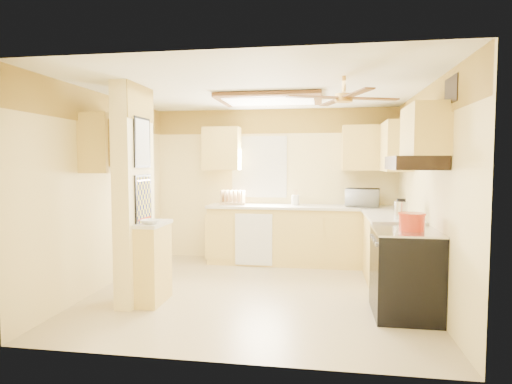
% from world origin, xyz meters
% --- Properties ---
extents(floor, '(4.00, 4.00, 0.00)m').
position_xyz_m(floor, '(0.00, 0.00, 0.00)').
color(floor, tan).
rests_on(floor, ground).
extents(ceiling, '(4.00, 4.00, 0.00)m').
position_xyz_m(ceiling, '(0.00, 0.00, 2.50)').
color(ceiling, white).
rests_on(ceiling, wall_back).
extents(wall_back, '(4.00, 0.00, 4.00)m').
position_xyz_m(wall_back, '(0.00, 1.90, 1.25)').
color(wall_back, '#FFE89B').
rests_on(wall_back, floor).
extents(wall_front, '(4.00, 0.00, 4.00)m').
position_xyz_m(wall_front, '(0.00, -1.90, 1.25)').
color(wall_front, '#FFE89B').
rests_on(wall_front, floor).
extents(wall_left, '(0.00, 3.80, 3.80)m').
position_xyz_m(wall_left, '(-2.00, 0.00, 1.25)').
color(wall_left, '#FFE89B').
rests_on(wall_left, floor).
extents(wall_right, '(0.00, 3.80, 3.80)m').
position_xyz_m(wall_right, '(2.00, 0.00, 1.25)').
color(wall_right, '#FFE89B').
rests_on(wall_right, floor).
extents(wallpaper_border, '(4.00, 0.02, 0.40)m').
position_xyz_m(wallpaper_border, '(0.00, 1.88, 2.30)').
color(wallpaper_border, gold).
rests_on(wallpaper_border, wall_back).
extents(partition_column, '(0.20, 0.70, 2.50)m').
position_xyz_m(partition_column, '(-1.35, -0.55, 1.25)').
color(partition_column, '#FFE89B').
rests_on(partition_column, floor).
extents(partition_ledge, '(0.25, 0.55, 0.90)m').
position_xyz_m(partition_ledge, '(-1.13, -0.55, 0.45)').
color(partition_ledge, '#FFE17A').
rests_on(partition_ledge, floor).
extents(ledge_top, '(0.28, 0.58, 0.04)m').
position_xyz_m(ledge_top, '(-1.13, -0.55, 0.92)').
color(ledge_top, silver).
rests_on(ledge_top, partition_ledge).
extents(lower_cabinets_back, '(3.00, 0.60, 0.90)m').
position_xyz_m(lower_cabinets_back, '(0.50, 1.60, 0.45)').
color(lower_cabinets_back, '#FFE17A').
rests_on(lower_cabinets_back, floor).
extents(lower_cabinets_right, '(0.60, 1.40, 0.90)m').
position_xyz_m(lower_cabinets_right, '(1.70, 0.60, 0.45)').
color(lower_cabinets_right, '#FFE17A').
rests_on(lower_cabinets_right, floor).
extents(countertop_back, '(3.04, 0.64, 0.04)m').
position_xyz_m(countertop_back, '(0.50, 1.59, 0.92)').
color(countertop_back, silver).
rests_on(countertop_back, lower_cabinets_back).
extents(countertop_right, '(0.64, 1.44, 0.04)m').
position_xyz_m(countertop_right, '(1.69, 0.60, 0.92)').
color(countertop_right, silver).
rests_on(countertop_right, lower_cabinets_right).
extents(dishwasher_panel, '(0.58, 0.02, 0.80)m').
position_xyz_m(dishwasher_panel, '(-0.25, 1.29, 0.43)').
color(dishwasher_panel, white).
rests_on(dishwasher_panel, lower_cabinets_back).
extents(window, '(0.92, 0.02, 1.02)m').
position_xyz_m(window, '(-0.25, 1.89, 1.55)').
color(window, white).
rests_on(window, wall_back).
extents(upper_cab_back_left, '(0.60, 0.35, 0.70)m').
position_xyz_m(upper_cab_back_left, '(-0.85, 1.72, 1.85)').
color(upper_cab_back_left, '#FFE17A').
rests_on(upper_cab_back_left, wall_back).
extents(upper_cab_back_right, '(0.90, 0.35, 0.70)m').
position_xyz_m(upper_cab_back_right, '(1.55, 1.72, 1.85)').
color(upper_cab_back_right, '#FFE17A').
rests_on(upper_cab_back_right, wall_back).
extents(upper_cab_right, '(0.35, 1.00, 0.70)m').
position_xyz_m(upper_cab_right, '(1.82, 1.25, 1.85)').
color(upper_cab_right, '#FFE17A').
rests_on(upper_cab_right, wall_right).
extents(upper_cab_left_wall, '(0.35, 0.75, 0.70)m').
position_xyz_m(upper_cab_left_wall, '(-1.82, -0.25, 1.85)').
color(upper_cab_left_wall, '#FFE17A').
rests_on(upper_cab_left_wall, wall_left).
extents(upper_cab_over_stove, '(0.35, 0.76, 0.52)m').
position_xyz_m(upper_cab_over_stove, '(1.82, -0.55, 1.95)').
color(upper_cab_over_stove, '#FFE17A').
rests_on(upper_cab_over_stove, wall_right).
extents(stove, '(0.68, 0.77, 0.92)m').
position_xyz_m(stove, '(1.67, -0.55, 0.46)').
color(stove, black).
rests_on(stove, floor).
extents(range_hood, '(0.50, 0.76, 0.14)m').
position_xyz_m(range_hood, '(1.74, -0.55, 1.62)').
color(range_hood, black).
rests_on(range_hood, upper_cab_over_stove).
extents(poster_menu, '(0.02, 0.42, 0.57)m').
position_xyz_m(poster_menu, '(-1.24, -0.55, 1.85)').
color(poster_menu, black).
rests_on(poster_menu, partition_column).
extents(poster_nashville, '(0.02, 0.42, 0.57)m').
position_xyz_m(poster_nashville, '(-1.24, -0.55, 1.20)').
color(poster_nashville, black).
rests_on(poster_nashville, partition_column).
extents(ceiling_light_panel, '(1.35, 0.95, 0.06)m').
position_xyz_m(ceiling_light_panel, '(0.10, 0.50, 2.46)').
color(ceiling_light_panel, brown).
rests_on(ceiling_light_panel, ceiling).
extents(ceiling_fan, '(1.15, 1.15, 0.26)m').
position_xyz_m(ceiling_fan, '(1.00, -0.70, 2.29)').
color(ceiling_fan, gold).
rests_on(ceiling_fan, ceiling).
extents(vent_grate, '(0.02, 0.40, 0.25)m').
position_xyz_m(vent_grate, '(1.98, -0.90, 2.30)').
color(vent_grate, black).
rests_on(vent_grate, wall_right).
extents(microwave, '(0.55, 0.42, 0.28)m').
position_xyz_m(microwave, '(1.41, 1.60, 1.08)').
color(microwave, white).
rests_on(microwave, countertop_back).
extents(bowl, '(0.22, 0.22, 0.05)m').
position_xyz_m(bowl, '(-1.10, -0.70, 0.96)').
color(bowl, white).
rests_on(bowl, ledge_top).
extents(dutch_oven, '(0.28, 0.28, 0.18)m').
position_xyz_m(dutch_oven, '(1.72, -0.56, 1.01)').
color(dutch_oven, red).
rests_on(dutch_oven, stove).
extents(kettle, '(0.16, 0.16, 0.24)m').
position_xyz_m(kettle, '(1.75, 0.21, 1.05)').
color(kettle, silver).
rests_on(kettle, countertop_right).
extents(dish_rack, '(0.43, 0.34, 0.23)m').
position_xyz_m(dish_rack, '(-0.65, 1.62, 1.02)').
color(dish_rack, tan).
rests_on(dish_rack, countertop_back).
extents(utensil_crock, '(0.13, 0.13, 0.25)m').
position_xyz_m(utensil_crock, '(0.37, 1.67, 1.02)').
color(utensil_crock, white).
rests_on(utensil_crock, countertop_back).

